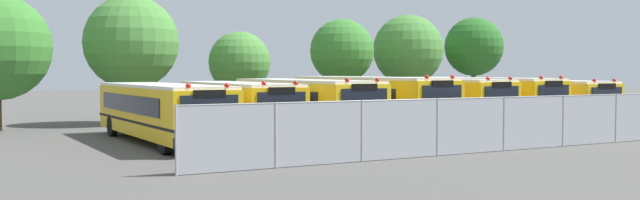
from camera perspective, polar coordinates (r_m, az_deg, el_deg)
The scene contains 14 objects.
ground_plane at distance 32.95m, azimuth 4.19°, elevation -2.68°, with size 160.00×160.00×0.00m, color #514F4C.
school_bus_0 at distance 28.73m, azimuth -13.07°, elevation -0.82°, with size 2.83×11.20×2.53m.
school_bus_1 at distance 29.74m, azimuth -6.90°, elevation -0.63°, with size 2.67×9.72×2.57m.
school_bus_2 at distance 31.29m, azimuth -1.38°, elevation -0.37°, with size 2.66×10.69×2.67m.
school_bus_3 at distance 32.80m, azimuth 4.05°, elevation -0.14°, with size 2.67×11.15×2.78m.
school_bus_4 at distance 34.81m, azimuth 8.91°, elevation -0.09°, with size 2.74×10.54×2.69m.
school_bus_5 at distance 36.79m, azimuth 13.12°, elevation 0.03°, with size 2.56×10.16×2.72m.
school_bus_6 at distance 39.09m, azimuth 16.89°, elevation 0.02°, with size 2.77×10.71×2.57m.
tree_1 at distance 39.15m, azimuth -15.54°, elevation 4.78°, with size 5.17×5.17×7.09m.
tree_2 at distance 41.03m, azimuth -6.83°, elevation 3.17°, with size 3.69×3.69×5.29m.
tree_3 at distance 43.10m, azimuth 1.86°, elevation 4.08°, with size 4.03×4.03×6.20m.
tree_4 at distance 46.84m, azimuth 7.36°, elevation 4.26°, with size 4.78×4.78×6.74m.
tree_5 at distance 49.60m, azimuth 12.74°, elevation 4.39°, with size 4.14×4.14×6.72m.
chainlink_fence at distance 25.93m, azimuth 15.08°, elevation -1.85°, with size 24.67×0.07×2.01m.
Camera 1 is at (-17.87, -27.52, 2.96)m, focal length 38.38 mm.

